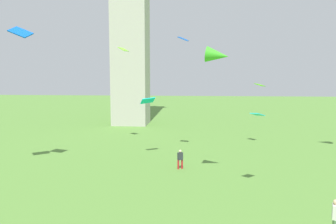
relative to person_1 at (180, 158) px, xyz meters
The scene contains 9 objects.
person_1 is the anchor object (origin of this frame).
person_2 13.68m from the person_1, 53.64° to the right, with size 0.41×0.55×1.85m.
kite_flying_0 14.04m from the person_1, 50.21° to the left, with size 1.20×1.23×0.35m.
kite_flying_2 8.25m from the person_1, 39.61° to the right, with size 1.10×1.13×0.31m.
kite_flying_3 16.57m from the person_1, behind, with size 1.81×1.18×1.11m.
kite_flying_5 15.68m from the person_1, 124.65° to the left, with size 1.30×1.25×0.52m.
kite_flying_6 11.63m from the person_1, 90.21° to the left, with size 1.11×0.85×0.55m.
kite_flying_7 6.89m from the person_1, 129.45° to the left, with size 1.47×1.35×0.68m.
kite_flying_8 9.27m from the person_1, 47.50° to the right, with size 1.91×1.45×1.33m.
Camera 1 is at (1.00, -5.35, 7.85)m, focal length 35.48 mm.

